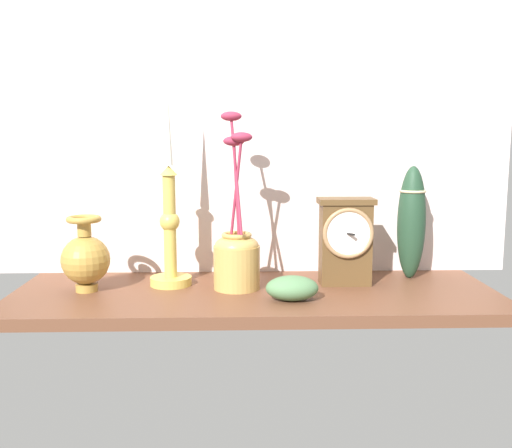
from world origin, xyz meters
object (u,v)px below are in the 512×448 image
candlestick_tall_left (170,225)px  brass_vase_jar (237,252)px  brass_vase_bulbous (86,258)px  mantel_clock (346,240)px  tall_ceramic_vase (411,222)px

candlestick_tall_left → brass_vase_jar: 15.51cm
candlestick_tall_left → brass_vase_bulbous: (-16.84, -4.61, -6.08)cm
mantel_clock → brass_vase_jar: size_ratio=0.51×
brass_vase_bulbous → tall_ceramic_vase: bearing=7.4°
mantel_clock → brass_vase_bulbous: mantel_clock is taller
candlestick_tall_left → brass_vase_jar: candlestick_tall_left is taller
mantel_clock → brass_vase_bulbous: 54.62cm
candlestick_tall_left → brass_vase_bulbous: bearing=-164.7°
candlestick_tall_left → brass_vase_jar: (14.19, -3.33, -5.31)cm
candlestick_tall_left → brass_vase_bulbous: size_ratio=2.80×
candlestick_tall_left → tall_ceramic_vase: candlestick_tall_left is taller
brass_vase_jar → tall_ceramic_vase: bearing=11.4°
tall_ceramic_vase → brass_vase_bulbous: bearing=-172.6°
brass_vase_bulbous → brass_vase_jar: size_ratio=0.43×
mantel_clock → tall_ceramic_vase: 16.71cm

